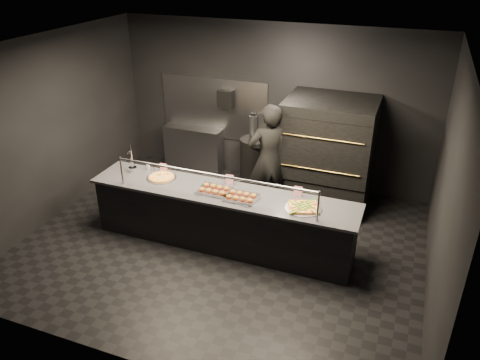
{
  "coord_description": "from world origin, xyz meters",
  "views": [
    {
      "loc": [
        2.43,
        -5.59,
        4.21
      ],
      "look_at": [
        0.22,
        0.2,
        1.06
      ],
      "focal_mm": 35.0,
      "sensor_mm": 36.0,
      "label": 1
    }
  ],
  "objects_px": {
    "prep_shelf": "(194,148)",
    "slider_tray_a": "(214,190)",
    "towel_dispenser": "(226,99)",
    "trash_bin": "(254,161)",
    "slider_tray_b": "(241,197)",
    "beer_tap": "(132,163)",
    "worker": "(268,160)",
    "fire_extinguisher": "(253,127)",
    "square_pizza": "(303,207)",
    "service_counter": "(222,218)",
    "round_pizza": "(161,177)",
    "pizza_oven": "(328,152)"
  },
  "relations": [
    {
      "from": "pizza_oven",
      "to": "worker",
      "type": "bearing_deg",
      "value": -143.24
    },
    {
      "from": "trash_bin",
      "to": "square_pizza",
      "type": "bearing_deg",
      "value": -56.02
    },
    {
      "from": "square_pizza",
      "to": "trash_bin",
      "type": "distance_m",
      "value": 2.72
    },
    {
      "from": "round_pizza",
      "to": "slider_tray_b",
      "type": "height_order",
      "value": "slider_tray_b"
    },
    {
      "from": "slider_tray_b",
      "to": "square_pizza",
      "type": "distance_m",
      "value": 0.9
    },
    {
      "from": "pizza_oven",
      "to": "fire_extinguisher",
      "type": "bearing_deg",
      "value": 162.11
    },
    {
      "from": "service_counter",
      "to": "round_pizza",
      "type": "height_order",
      "value": "service_counter"
    },
    {
      "from": "slider_tray_b",
      "to": "prep_shelf",
      "type": "bearing_deg",
      "value": 128.94
    },
    {
      "from": "fire_extinguisher",
      "to": "towel_dispenser",
      "type": "bearing_deg",
      "value": -178.96
    },
    {
      "from": "prep_shelf",
      "to": "trash_bin",
      "type": "distance_m",
      "value": 1.37
    },
    {
      "from": "beer_tap",
      "to": "slider_tray_b",
      "type": "xyz_separation_m",
      "value": [
        1.95,
        -0.22,
        -0.12
      ]
    },
    {
      "from": "round_pizza",
      "to": "worker",
      "type": "distance_m",
      "value": 1.81
    },
    {
      "from": "slider_tray_b",
      "to": "square_pizza",
      "type": "height_order",
      "value": "slider_tray_b"
    },
    {
      "from": "towel_dispenser",
      "to": "slider_tray_b",
      "type": "relative_size",
      "value": 0.65
    },
    {
      "from": "service_counter",
      "to": "towel_dispenser",
      "type": "xyz_separation_m",
      "value": [
        -0.9,
        2.39,
        1.09
      ]
    },
    {
      "from": "worker",
      "to": "towel_dispenser",
      "type": "bearing_deg",
      "value": -76.17
    },
    {
      "from": "fire_extinguisher",
      "to": "slider_tray_b",
      "type": "bearing_deg",
      "value": -74.31
    },
    {
      "from": "prep_shelf",
      "to": "worker",
      "type": "height_order",
      "value": "worker"
    },
    {
      "from": "slider_tray_a",
      "to": "square_pizza",
      "type": "distance_m",
      "value": 1.35
    },
    {
      "from": "prep_shelf",
      "to": "slider_tray_a",
      "type": "height_order",
      "value": "slider_tray_a"
    },
    {
      "from": "fire_extinguisher",
      "to": "square_pizza",
      "type": "xyz_separation_m",
      "value": [
        1.6,
        -2.45,
        -0.12
      ]
    },
    {
      "from": "pizza_oven",
      "to": "trash_bin",
      "type": "height_order",
      "value": "pizza_oven"
    },
    {
      "from": "beer_tap",
      "to": "worker",
      "type": "xyz_separation_m",
      "value": [
        1.93,
        1.13,
        -0.1
      ]
    },
    {
      "from": "slider_tray_a",
      "to": "fire_extinguisher",
      "type": "bearing_deg",
      "value": 95.86
    },
    {
      "from": "slider_tray_a",
      "to": "worker",
      "type": "relative_size",
      "value": 0.27
    },
    {
      "from": "pizza_oven",
      "to": "square_pizza",
      "type": "bearing_deg",
      "value": -88.45
    },
    {
      "from": "fire_extinguisher",
      "to": "beer_tap",
      "type": "relative_size",
      "value": 1.0
    },
    {
      "from": "fire_extinguisher",
      "to": "round_pizza",
      "type": "distance_m",
      "value": 2.43
    },
    {
      "from": "towel_dispenser",
      "to": "trash_bin",
      "type": "relative_size",
      "value": 0.39
    },
    {
      "from": "prep_shelf",
      "to": "worker",
      "type": "xyz_separation_m",
      "value": [
        1.93,
        -1.07,
        0.51
      ]
    },
    {
      "from": "prep_shelf",
      "to": "fire_extinguisher",
      "type": "distance_m",
      "value": 1.39
    },
    {
      "from": "prep_shelf",
      "to": "towel_dispenser",
      "type": "bearing_deg",
      "value": 5.71
    },
    {
      "from": "slider_tray_a",
      "to": "trash_bin",
      "type": "distance_m",
      "value": 2.26
    },
    {
      "from": "pizza_oven",
      "to": "beer_tap",
      "type": "xyz_separation_m",
      "value": [
        -2.8,
        -1.78,
        0.1
      ]
    },
    {
      "from": "service_counter",
      "to": "round_pizza",
      "type": "relative_size",
      "value": 8.8
    },
    {
      "from": "service_counter",
      "to": "towel_dispenser",
      "type": "relative_size",
      "value": 11.71
    },
    {
      "from": "trash_bin",
      "to": "worker",
      "type": "height_order",
      "value": "worker"
    },
    {
      "from": "prep_shelf",
      "to": "pizza_oven",
      "type": "bearing_deg",
      "value": -8.54
    },
    {
      "from": "beer_tap",
      "to": "worker",
      "type": "height_order",
      "value": "worker"
    },
    {
      "from": "worker",
      "to": "round_pizza",
      "type": "bearing_deg",
      "value": 7.06
    },
    {
      "from": "towel_dispenser",
      "to": "trash_bin",
      "type": "height_order",
      "value": "towel_dispenser"
    },
    {
      "from": "prep_shelf",
      "to": "slider_tray_a",
      "type": "relative_size",
      "value": 2.29
    },
    {
      "from": "towel_dispenser",
      "to": "slider_tray_a",
      "type": "xyz_separation_m",
      "value": [
        0.8,
        -2.42,
        -0.6
      ]
    },
    {
      "from": "pizza_oven",
      "to": "round_pizza",
      "type": "relative_size",
      "value": 4.1
    },
    {
      "from": "pizza_oven",
      "to": "prep_shelf",
      "type": "relative_size",
      "value": 1.59
    },
    {
      "from": "fire_extinguisher",
      "to": "service_counter",
      "type": "bearing_deg",
      "value": -81.7
    },
    {
      "from": "towel_dispenser",
      "to": "square_pizza",
      "type": "relative_size",
      "value": 0.68
    },
    {
      "from": "towel_dispenser",
      "to": "round_pizza",
      "type": "xyz_separation_m",
      "value": [
        -0.15,
        -2.31,
        -0.61
      ]
    },
    {
      "from": "round_pizza",
      "to": "slider_tray_a",
      "type": "distance_m",
      "value": 0.96
    },
    {
      "from": "beer_tap",
      "to": "trash_bin",
      "type": "distance_m",
      "value": 2.53
    }
  ]
}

